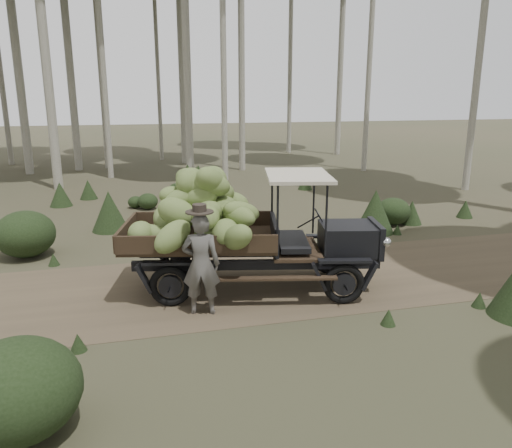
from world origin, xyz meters
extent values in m
plane|color=#473D2B|center=(0.00, 0.00, 0.00)|extent=(120.00, 120.00, 0.00)
cube|color=brown|center=(0.00, 0.00, 0.00)|extent=(70.00, 4.00, 0.01)
cube|color=black|center=(1.84, -0.69, 1.07)|extent=(1.27, 1.23, 0.59)
cube|color=black|center=(2.41, -0.82, 1.07)|extent=(0.34, 1.07, 0.67)
cube|color=black|center=(0.37, -0.37, 1.18)|extent=(0.41, 1.49, 0.59)
cube|color=#38281C|center=(-1.10, -0.04, 1.07)|extent=(3.35, 2.53, 0.09)
cube|color=#38281C|center=(-0.89, 0.90, 1.27)|extent=(2.95, 0.71, 0.34)
cube|color=#38281C|center=(-1.31, -0.99, 1.27)|extent=(2.95, 0.71, 0.34)
cube|color=#38281C|center=(-2.57, 0.28, 1.27)|extent=(0.48, 1.90, 0.34)
cube|color=beige|center=(0.82, -0.47, 2.39)|extent=(1.60, 2.05, 0.06)
cube|color=black|center=(0.09, 0.11, 0.67)|extent=(4.85, 1.16, 0.19)
cube|color=black|center=(-0.09, -0.69, 0.67)|extent=(4.85, 1.16, 0.19)
torus|color=black|center=(1.81, 0.20, 0.41)|extent=(0.83, 0.32, 0.82)
torus|color=black|center=(1.44, -1.48, 0.41)|extent=(0.83, 0.32, 0.82)
torus|color=black|center=(-1.44, 0.91, 0.41)|extent=(0.83, 0.32, 0.82)
torus|color=black|center=(-1.81, -0.77, 0.41)|extent=(0.83, 0.32, 0.82)
sphere|color=beige|center=(2.60, -0.36, 1.13)|extent=(0.19, 0.19, 0.19)
sphere|color=beige|center=(2.40, -1.31, 1.13)|extent=(0.19, 0.19, 0.19)
ellipsoid|color=olive|center=(-2.07, -0.24, 1.30)|extent=(1.03, 0.74, 0.53)
ellipsoid|color=olive|center=(-0.44, -0.64, 1.69)|extent=(0.86, 0.85, 0.54)
ellipsoid|color=olive|center=(-1.11, -0.18, 2.01)|extent=(1.01, 0.79, 0.76)
ellipsoid|color=olive|center=(-0.80, 0.06, 2.28)|extent=(0.63, 0.83, 0.70)
ellipsoid|color=olive|center=(-1.49, 0.81, 1.38)|extent=(1.14, 0.79, 0.83)
ellipsoid|color=olive|center=(-1.59, -0.38, 1.75)|extent=(1.09, 0.93, 0.79)
ellipsoid|color=olive|center=(-1.62, 0.11, 1.98)|extent=(0.81, 0.77, 0.52)
ellipsoid|color=olive|center=(-0.91, -0.26, 2.33)|extent=(0.96, 1.03, 0.78)
ellipsoid|color=olive|center=(-0.96, -0.70, 1.33)|extent=(0.88, 0.52, 0.60)
ellipsoid|color=olive|center=(-1.05, -0.68, 1.70)|extent=(0.65, 0.86, 0.62)
ellipsoid|color=olive|center=(-1.45, -0.14, 1.99)|extent=(0.93, 0.56, 0.61)
ellipsoid|color=olive|center=(-0.89, -0.25, 2.24)|extent=(0.86, 0.48, 0.62)
ellipsoid|color=olive|center=(-1.75, 0.54, 1.38)|extent=(0.65, 1.05, 0.78)
ellipsoid|color=olive|center=(-0.41, 0.32, 1.70)|extent=(0.96, 0.84, 0.55)
ellipsoid|color=olive|center=(-0.92, 0.27, 2.08)|extent=(0.98, 0.74, 0.76)
ellipsoid|color=olive|center=(-1.24, -0.05, 2.30)|extent=(0.93, 0.88, 0.64)
ellipsoid|color=olive|center=(-0.75, -0.84, 1.41)|extent=(0.81, 0.92, 0.64)
ellipsoid|color=olive|center=(-0.66, -0.17, 1.73)|extent=(0.90, 0.99, 0.52)
ellipsoid|color=olive|center=(-1.13, -0.15, 1.98)|extent=(0.94, 0.63, 0.70)
ellipsoid|color=olive|center=(-1.10, -0.08, 2.24)|extent=(0.83, 0.80, 0.54)
ellipsoid|color=olive|center=(-1.59, 0.65, 1.34)|extent=(1.01, 0.71, 0.68)
ellipsoid|color=olive|center=(-1.05, -0.56, 1.76)|extent=(0.84, 0.66, 0.58)
ellipsoid|color=olive|center=(-1.15, 0.35, 1.99)|extent=(0.77, 1.03, 0.71)
ellipsoid|color=olive|center=(-1.28, -0.03, 2.28)|extent=(0.90, 0.95, 0.70)
ellipsoid|color=olive|center=(-2.29, -0.22, 1.32)|extent=(0.60, 0.77, 0.58)
ellipsoid|color=olive|center=(-0.36, -0.58, 1.74)|extent=(0.88, 0.51, 0.59)
ellipsoid|color=olive|center=(-0.80, 0.12, 2.02)|extent=(0.96, 0.55, 0.59)
ellipsoid|color=olive|center=(-1.74, -0.95, 1.44)|extent=(1.05, 0.85, 0.81)
ellipsoid|color=olive|center=(-0.59, -1.20, 1.42)|extent=(0.75, 0.98, 0.75)
imported|color=#54514D|center=(-1.27, -1.22, 0.96)|extent=(0.79, 0.61, 1.91)
cylinder|color=#2E2720|center=(-1.27, -1.22, 1.94)|extent=(0.62, 0.62, 0.03)
cylinder|color=#2E2720|center=(-1.27, -1.22, 2.00)|extent=(0.31, 0.31, 0.15)
cylinder|color=#B2AD9E|center=(-3.32, 15.27, 7.07)|extent=(0.28, 0.28, 14.14)
cylinder|color=#B2AD9E|center=(0.80, 19.75, 8.00)|extent=(0.40, 0.40, 15.99)
cylinder|color=#B2AD9E|center=(0.33, 13.39, 7.83)|extent=(0.35, 0.35, 15.67)
cylinder|color=#B2AD9E|center=(-3.55, 18.72, 7.79)|extent=(0.31, 0.31, 15.59)
ellipsoid|color=#233319|center=(-1.87, 7.83, 0.29)|extent=(0.71, 0.71, 0.57)
cone|color=#233319|center=(-4.03, 10.23, 0.37)|extent=(0.67, 0.67, 0.75)
cone|color=#233319|center=(0.21, 10.37, 0.55)|extent=(1.00, 1.00, 1.11)
cone|color=#233319|center=(0.57, 12.47, 0.43)|extent=(0.78, 0.78, 0.86)
ellipsoid|color=#233319|center=(-2.29, 8.13, 0.22)|extent=(0.54, 0.54, 0.43)
cone|color=#233319|center=(4.47, 3.11, 0.63)|extent=(1.14, 1.14, 1.27)
cone|color=#233319|center=(0.02, 11.78, 0.51)|extent=(0.92, 0.92, 1.02)
ellipsoid|color=#233319|center=(-0.64, 9.98, 0.26)|extent=(0.64, 0.64, 0.52)
cone|color=#233319|center=(4.79, 10.04, 0.34)|extent=(0.61, 0.61, 0.68)
ellipsoid|color=#233319|center=(-5.04, 3.15, 0.59)|extent=(1.45, 1.45, 1.16)
ellipsoid|color=#233319|center=(-3.86, -4.12, 0.61)|extent=(1.49, 1.49, 1.20)
cone|color=#233319|center=(-4.91, 9.14, 0.44)|extent=(0.80, 0.80, 0.88)
cone|color=#233319|center=(-3.08, 5.23, 0.60)|extent=(1.07, 1.07, 1.19)
cone|color=#233319|center=(8.21, 4.01, 0.29)|extent=(0.52, 0.52, 0.58)
ellipsoid|color=#233319|center=(5.43, 3.75, 0.43)|extent=(1.05, 1.05, 0.84)
cone|color=#233319|center=(6.06, 3.72, 0.37)|extent=(0.67, 0.67, 0.74)
cone|color=#233319|center=(-4.07, -2.38, 0.15)|extent=(0.27, 0.27, 0.30)
cone|color=#233319|center=(-3.39, -2.15, 0.15)|extent=(0.27, 0.27, 0.30)
cone|color=#233319|center=(0.56, 2.64, 0.15)|extent=(0.27, 0.27, 0.30)
cone|color=#233319|center=(5.01, 2.72, 0.15)|extent=(0.27, 0.27, 0.30)
cone|color=#233319|center=(3.91, -2.27, 0.15)|extent=(0.27, 0.27, 0.30)
cone|color=#233319|center=(1.03, 2.57, 0.15)|extent=(0.27, 0.27, 0.30)
cone|color=#233319|center=(3.45, 2.83, 0.15)|extent=(0.27, 0.27, 0.30)
cone|color=#233319|center=(1.84, -2.53, 0.15)|extent=(0.27, 0.27, 0.30)
cone|color=#233319|center=(-0.84, 2.92, 0.15)|extent=(0.27, 0.27, 0.30)
cone|color=#233319|center=(1.77, 2.61, 0.15)|extent=(0.27, 0.27, 0.30)
cone|color=#233319|center=(3.61, 2.80, 0.15)|extent=(0.27, 0.27, 0.30)
cone|color=#233319|center=(2.95, 2.78, 0.15)|extent=(0.27, 0.27, 0.30)
cone|color=#233319|center=(-4.31, 2.30, 0.15)|extent=(0.27, 0.27, 0.30)
cone|color=#233319|center=(1.14, 2.83, 0.15)|extent=(0.27, 0.27, 0.30)
camera|label=1|loc=(-2.42, -9.79, 3.96)|focal=35.00mm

